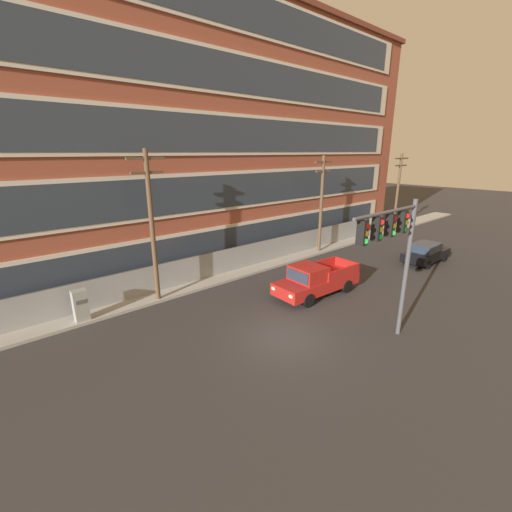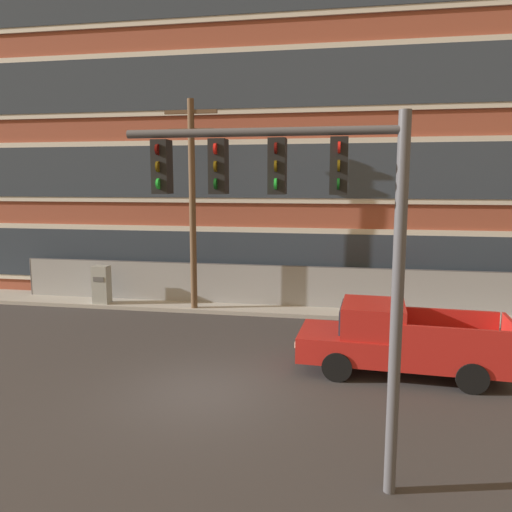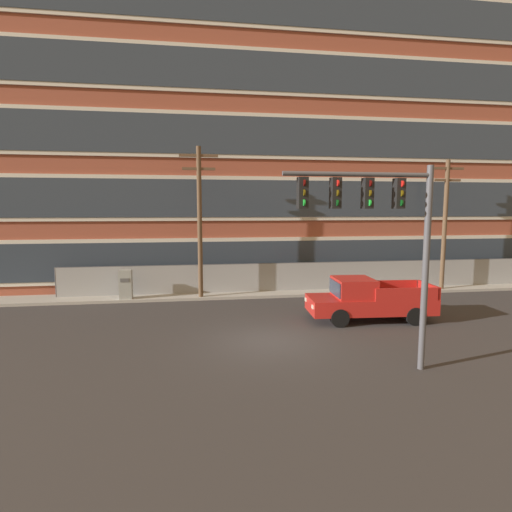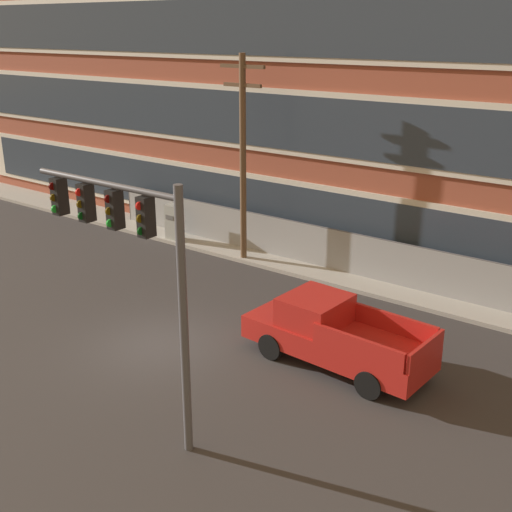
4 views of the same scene
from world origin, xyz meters
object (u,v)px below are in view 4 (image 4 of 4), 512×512
Objects in this scene: traffic_signal_mast at (131,247)px; electrical_cabinet at (174,224)px; pickup_truck_red at (333,334)px; utility_pole_near_corner at (243,152)px.

traffic_signal_mast is 3.61× the size of electrical_cabinet.
utility_pole_near_corner is at bearing 144.17° from pickup_truck_red.
electrical_cabinet is at bearing 154.75° from pickup_truck_red.
traffic_signal_mast is at bearing -49.51° from electrical_cabinet.
traffic_signal_mast is 1.11× the size of pickup_truck_red.
pickup_truck_red reaches higher than electrical_cabinet.
electrical_cabinet is (-11.55, 5.45, -0.05)m from pickup_truck_red.
electrical_cabinet is at bearing 179.31° from utility_pole_near_corner.
traffic_signal_mast reaches higher than pickup_truck_red.
pickup_truck_red is at bearing 68.82° from traffic_signal_mast.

